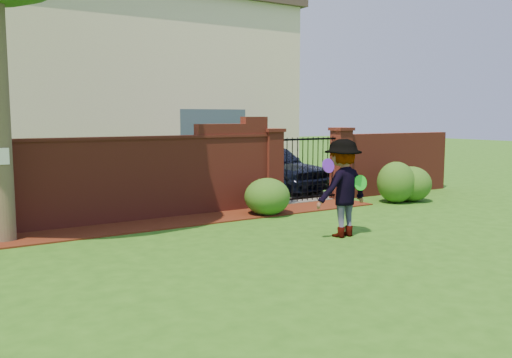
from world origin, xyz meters
TOP-DOWN VIEW (x-y plane):
  - ground at (0.00, 0.00)m, footprint 80.00×80.00m
  - mulch_bed at (-0.95, 3.34)m, footprint 11.10×1.08m
  - brick_wall at (-2.01, 4.00)m, footprint 8.70×0.31m
  - brick_wall_return at (6.60, 4.00)m, footprint 4.00×0.25m
  - pillar_left at (2.40, 4.00)m, footprint 0.50×0.50m
  - pillar_right at (4.60, 4.00)m, footprint 0.50×0.50m
  - iron_gate at (3.50, 4.00)m, footprint 1.78×0.03m
  - driveway at (3.50, 8.00)m, footprint 3.20×8.00m
  - house at (1.00, 12.00)m, footprint 12.40×6.40m
  - car at (4.03, 6.24)m, footprint 2.22×4.26m
  - paper_notice at (-3.60, 3.21)m, footprint 0.20×0.01m
  - shrub_left at (1.64, 3.05)m, footprint 1.01×1.01m
  - shrub_middle at (5.34, 2.75)m, footprint 0.94×0.94m
  - shrub_right at (5.84, 2.69)m, footprint 1.01×1.01m
  - man at (1.62, 0.54)m, footprint 1.19×0.74m
  - frisbee_purple at (1.17, 0.45)m, footprint 0.25×0.08m
  - frisbee_green at (1.89, 0.41)m, footprint 0.29×0.10m

SIDE VIEW (x-z plane):
  - ground at x=0.00m, z-range -0.01..0.00m
  - driveway at x=3.50m, z-range 0.00..0.01m
  - mulch_bed at x=-0.95m, z-range 0.00..0.03m
  - shrub_left at x=1.64m, z-range 0.00..0.82m
  - shrub_right at x=5.84m, z-range 0.00..0.90m
  - shrub_middle at x=5.34m, z-range 0.00..1.04m
  - car at x=4.03m, z-range 0.00..1.39m
  - brick_wall_return at x=6.60m, z-range 0.00..1.70m
  - iron_gate at x=3.50m, z-range 0.05..1.65m
  - man at x=1.62m, z-range 0.00..1.77m
  - brick_wall at x=-2.01m, z-range -0.15..2.01m
  - pillar_left at x=2.40m, z-range 0.02..1.90m
  - pillar_right at x=4.60m, z-range 0.02..1.90m
  - frisbee_green at x=1.89m, z-range 0.84..1.12m
  - frisbee_purple at x=1.17m, z-range 1.19..1.45m
  - paper_notice at x=-3.60m, z-range 1.36..1.64m
  - house at x=1.00m, z-range 0.01..6.31m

